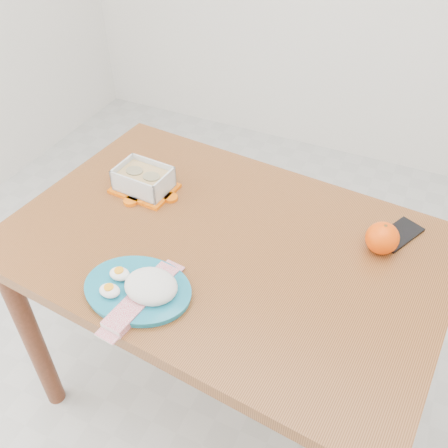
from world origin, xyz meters
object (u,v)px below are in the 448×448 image
at_px(rice_plate, 142,287).
at_px(dining_table, 224,269).
at_px(smartphone, 399,234).
at_px(orange_fruit, 382,238).
at_px(food_container, 144,180).

bearing_deg(rice_plate, dining_table, 64.00).
relative_size(dining_table, rice_plate, 4.40).
bearing_deg(rice_plate, smartphone, 37.96).
distance_m(orange_fruit, smartphone, 0.09).
xyz_separation_m(rice_plate, smartphone, (0.51, 0.46, -0.02)).
xyz_separation_m(dining_table, smartphone, (0.41, 0.22, 0.11)).
bearing_deg(dining_table, food_container, 166.79).
bearing_deg(orange_fruit, food_container, -177.15).
height_order(food_container, smartphone, food_container).
relative_size(rice_plate, smartphone, 1.99).
xyz_separation_m(dining_table, orange_fruit, (0.38, 0.14, 0.15)).
bearing_deg(orange_fruit, smartphone, 65.03).
height_order(dining_table, orange_fruit, orange_fruit).
relative_size(food_container, smartphone, 1.34).
distance_m(dining_table, smartphone, 0.48).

